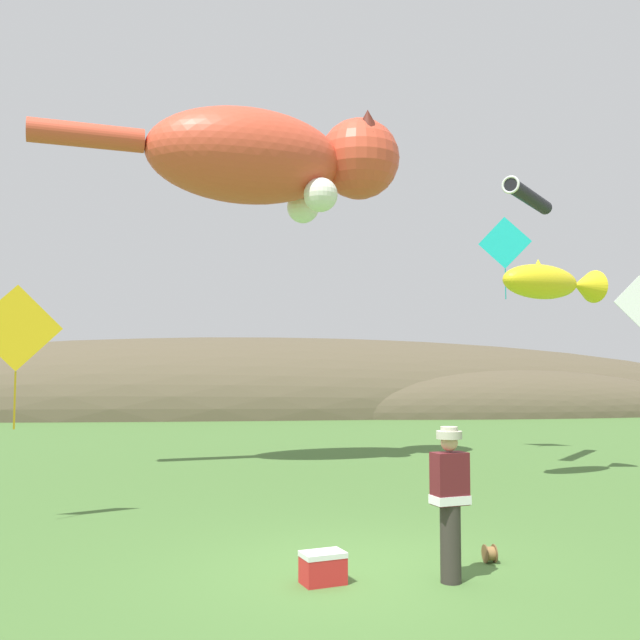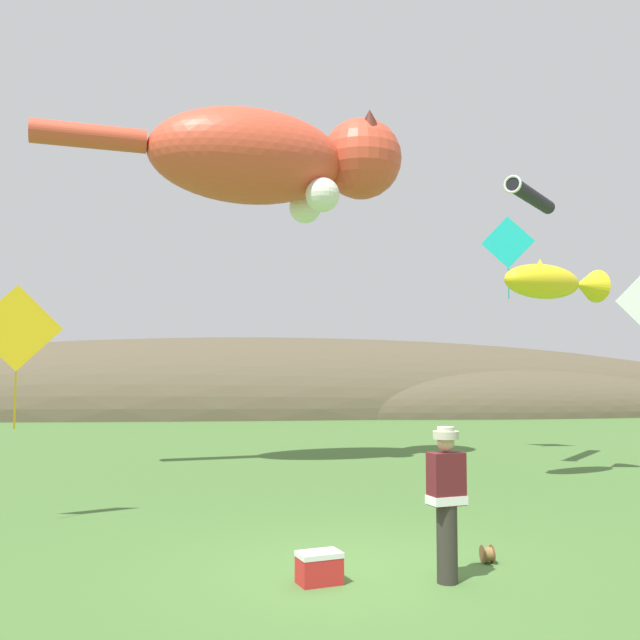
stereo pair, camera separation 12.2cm
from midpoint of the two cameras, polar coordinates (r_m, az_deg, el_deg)
The scene contains 11 objects.
ground_plane at distance 9.16m, azimuth 2.99°, elevation -19.43°, with size 120.00×120.00×0.00m, color #477033.
distant_hill_ridge at distance 40.07m, azimuth -3.29°, elevation -7.47°, with size 61.81×12.85×8.50m.
festival_attendant at distance 8.60m, azimuth 9.94°, elevation -13.87°, with size 0.47×0.35×1.77m.
kite_spool at distance 9.71m, azimuth 13.05°, elevation -17.74°, with size 0.14×0.23×0.23m.
picnic_cooler at distance 8.60m, azimuth -0.19°, elevation -19.20°, with size 0.56×0.45×0.36m.
kite_giant_cat at distance 18.79m, azimuth -4.12°, elevation 12.70°, with size 9.23×3.62×2.84m.
kite_fish_windsock at distance 16.79m, azimuth 17.77°, elevation 2.88°, with size 2.97×1.87×0.89m.
kite_tube_streamer at distance 18.96m, azimuth 16.17°, elevation 9.45°, with size 2.21×2.48×0.44m.
kite_diamond_gold at distance 12.20m, azimuth -23.36°, elevation -0.65°, with size 1.32×0.38×2.27m.
kite_diamond_teal at distance 21.75m, azimuth 14.41°, elevation 5.98°, with size 1.38×0.73×2.44m.
kite_diamond_white at distance 14.67m, azimuth 24.02°, elevation 1.24°, with size 1.00×0.13×1.90m.
Camera 1 is at (-1.63, -8.68, 2.44)m, focal length 40.00 mm.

